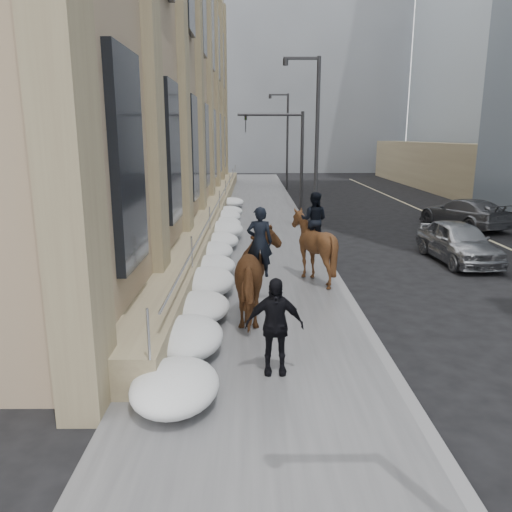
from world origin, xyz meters
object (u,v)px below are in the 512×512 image
at_px(mounted_horse_left, 260,273).
at_px(car_silver, 458,242).
at_px(mounted_horse_right, 313,243).
at_px(car_grey, 464,213).
at_px(pedestrian, 274,326).

relative_size(mounted_horse_left, car_silver, 0.62).
relative_size(mounted_horse_right, car_grey, 0.54).
distance_m(mounted_horse_left, mounted_horse_right, 3.78).
height_order(mounted_horse_right, pedestrian, mounted_horse_right).
bearing_deg(car_silver, pedestrian, -131.24).
height_order(mounted_horse_right, car_grey, mounted_horse_right).
xyz_separation_m(mounted_horse_right, car_grey, (8.84, 9.90, -0.56)).
bearing_deg(car_grey, car_silver, 46.37).
xyz_separation_m(mounted_horse_right, pedestrian, (-1.46, -6.30, -0.24)).
height_order(mounted_horse_left, mounted_horse_right, mounted_horse_left).
xyz_separation_m(mounted_horse_left, car_silver, (7.38, 6.14, -0.52)).
bearing_deg(mounted_horse_left, car_grey, -128.13).
height_order(car_silver, car_grey, car_silver).
bearing_deg(pedestrian, mounted_horse_left, 94.33).
xyz_separation_m(car_silver, car_grey, (3.15, 7.13, -0.02)).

